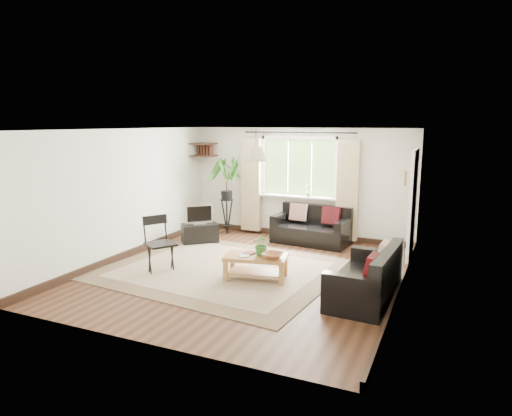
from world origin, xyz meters
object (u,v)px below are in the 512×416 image
at_px(palm_stand, 227,196).
at_px(folding_chair, 161,245).
at_px(sofa_back, 311,226).
at_px(coffee_table, 256,267).
at_px(sofa_right, 365,275).
at_px(tv_stand, 200,233).

xyz_separation_m(palm_stand, folding_chair, (0.24, -2.90, -0.39)).
relative_size(palm_stand, folding_chair, 1.83).
relative_size(sofa_back, folding_chair, 1.66).
bearing_deg(sofa_back, folding_chair, -115.98).
bearing_deg(coffee_table, sofa_right, -4.84).
bearing_deg(sofa_right, tv_stand, -111.56).
relative_size(sofa_back, coffee_table, 1.59).
relative_size(sofa_back, tv_stand, 2.11).
height_order(sofa_back, folding_chair, folding_chair).
relative_size(sofa_back, sofa_right, 1.01).
height_order(sofa_back, sofa_right, sofa_back).
bearing_deg(coffee_table, folding_chair, -169.25).
bearing_deg(coffee_table, sofa_back, 86.58).
distance_m(sofa_back, folding_chair, 3.36).
bearing_deg(palm_stand, folding_chair, -85.27).
xyz_separation_m(sofa_back, folding_chair, (-1.78, -2.85, 0.10)).
bearing_deg(tv_stand, palm_stand, 38.79).
bearing_deg(palm_stand, sofa_back, -1.61).
height_order(sofa_right, palm_stand, palm_stand).
xyz_separation_m(sofa_back, palm_stand, (-2.02, 0.06, 0.50)).
bearing_deg(tv_stand, sofa_back, -19.24).
distance_m(sofa_right, palm_stand, 4.58).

